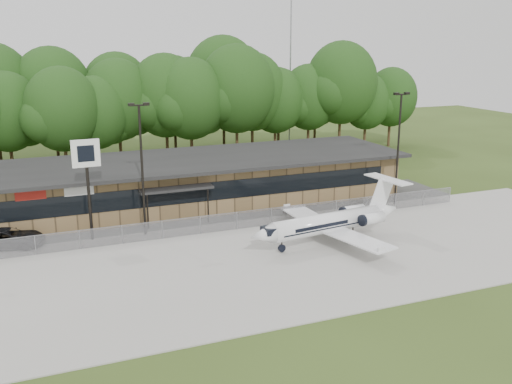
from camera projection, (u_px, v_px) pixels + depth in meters
name	position (u px, v px, depth m)	size (l,w,h in m)	color
ground	(296.00, 317.00, 31.24)	(160.00, 160.00, 0.00)	#324418
apron	(244.00, 264.00, 38.41)	(64.00, 18.00, 0.08)	#9E9B93
parking_lot	(197.00, 217.00, 48.72)	(50.00, 9.00, 0.06)	#383835
terminal	(183.00, 181.00, 52.15)	(41.00, 11.65, 4.30)	olive
fence	(213.00, 224.00, 44.49)	(46.00, 0.04, 1.52)	gray
treeline	(142.00, 103.00, 66.96)	(72.00, 12.00, 15.00)	#163410
radio_mast	(290.00, 56.00, 78.94)	(0.20, 0.20, 25.00)	gray
light_pole_mid	(142.00, 160.00, 42.70)	(1.55, 0.30, 10.23)	black
light_pole_right	(399.00, 140.00, 50.95)	(1.55, 0.30, 10.23)	black
business_jet	(332.00, 223.00, 42.12)	(13.19, 11.80, 4.43)	white
suv	(8.00, 238.00, 41.40)	(2.40, 5.20, 1.44)	#28282A
pole_sign	(87.00, 164.00, 41.56)	(2.03, 0.32, 7.72)	black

